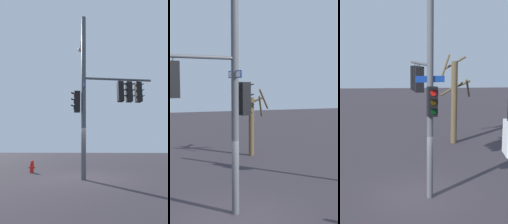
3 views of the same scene
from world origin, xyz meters
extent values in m
plane|color=#352E34|center=(0.00, 0.00, 0.00)|extent=(80.00, 80.00, 0.00)
cylinder|color=#4C4F54|center=(-0.10, -0.36, 4.47)|extent=(0.24, 0.24, 8.95)
cylinder|color=#4C4F54|center=(1.76, -0.06, 5.20)|extent=(3.74, 0.71, 0.12)
cube|color=black|center=(1.88, -0.04, 4.50)|extent=(0.35, 0.40, 1.10)
cylinder|color=red|center=(2.04, -0.01, 4.84)|extent=(0.07, 0.22, 0.22)
cube|color=black|center=(2.12, 0.00, 4.96)|extent=(0.19, 0.23, 0.06)
cylinder|color=#352504|center=(2.04, -0.01, 4.50)|extent=(0.07, 0.22, 0.22)
cube|color=black|center=(2.12, 0.00, 4.62)|extent=(0.19, 0.23, 0.06)
cylinder|color=black|center=(2.04, -0.01, 4.16)|extent=(0.07, 0.22, 0.22)
cube|color=black|center=(2.12, 0.00, 4.28)|extent=(0.19, 0.23, 0.06)
cylinder|color=#4C4F54|center=(1.88, -0.04, 5.13)|extent=(0.04, 0.04, 0.15)
cube|color=black|center=(2.36, 0.03, 4.50)|extent=(0.34, 0.40, 1.10)
cylinder|color=red|center=(2.52, 0.06, 4.84)|extent=(0.06, 0.22, 0.22)
cube|color=black|center=(2.60, 0.07, 4.96)|extent=(0.19, 0.23, 0.06)
cylinder|color=#352504|center=(2.52, 0.06, 4.50)|extent=(0.06, 0.22, 0.22)
cube|color=black|center=(2.60, 0.07, 4.62)|extent=(0.19, 0.23, 0.06)
cylinder|color=black|center=(2.52, 0.06, 4.16)|extent=(0.06, 0.22, 0.22)
cube|color=black|center=(2.60, 0.07, 4.28)|extent=(0.19, 0.23, 0.06)
cylinder|color=#4C4F54|center=(2.36, 0.03, 5.13)|extent=(0.04, 0.04, 0.15)
cube|color=black|center=(2.88, 0.12, 4.50)|extent=(0.36, 0.41, 1.10)
cylinder|color=red|center=(3.04, 0.15, 4.84)|extent=(0.07, 0.22, 0.22)
cube|color=black|center=(3.11, 0.16, 4.96)|extent=(0.20, 0.24, 0.06)
cylinder|color=#352504|center=(3.04, 0.15, 4.50)|extent=(0.07, 0.22, 0.22)
cube|color=black|center=(3.11, 0.16, 4.62)|extent=(0.20, 0.24, 0.06)
cylinder|color=black|center=(3.04, 0.15, 4.16)|extent=(0.07, 0.22, 0.22)
cube|color=black|center=(3.11, 0.16, 4.28)|extent=(0.20, 0.24, 0.06)
cylinder|color=#4C4F54|center=(2.88, 0.12, 5.13)|extent=(0.04, 0.04, 0.15)
cube|color=black|center=(-0.44, -0.41, 3.88)|extent=(0.36, 0.41, 1.10)
cylinder|color=red|center=(-0.60, -0.44, 4.22)|extent=(0.07, 0.22, 0.22)
cube|color=black|center=(-0.67, -0.45, 4.34)|extent=(0.20, 0.23, 0.06)
cylinder|color=#352504|center=(-0.60, -0.44, 3.88)|extent=(0.07, 0.22, 0.22)
cube|color=black|center=(-0.67, -0.45, 4.00)|extent=(0.20, 0.23, 0.06)
cylinder|color=black|center=(-0.60, -0.44, 3.54)|extent=(0.07, 0.22, 0.22)
cube|color=black|center=(-0.67, -0.45, 3.66)|extent=(0.20, 0.23, 0.06)
cube|color=navy|center=(-0.10, -0.36, 4.68)|extent=(0.16, 1.10, 0.24)
cube|color=white|center=(-0.08, -0.35, 4.68)|extent=(0.13, 0.99, 0.18)
cylinder|color=brown|center=(7.90, -2.46, 2.55)|extent=(0.38, 0.38, 5.10)
cylinder|color=brown|center=(8.54, -2.57, 4.97)|extent=(0.37, 1.38, 0.89)
cylinder|color=brown|center=(7.66, -3.25, 3.48)|extent=(1.68, 0.62, 1.26)
cylinder|color=brown|center=(8.21, -1.92, 4.74)|extent=(1.24, 0.78, 1.52)
cylinder|color=brown|center=(8.31, -2.96, 3.63)|extent=(1.12, 0.95, 0.64)
cylinder|color=brown|center=(8.61, -2.40, 3.33)|extent=(0.26, 1.51, 0.89)
camera|label=1|loc=(0.49, -9.28, 1.55)|focal=28.18mm
camera|label=2|loc=(2.67, 9.99, 4.40)|focal=52.40mm
camera|label=3|loc=(-12.78, 0.62, 5.73)|focal=54.77mm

